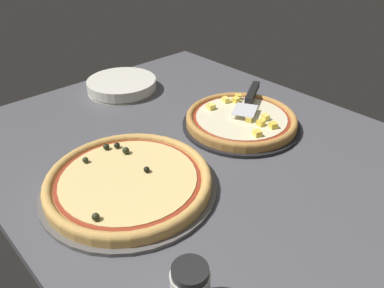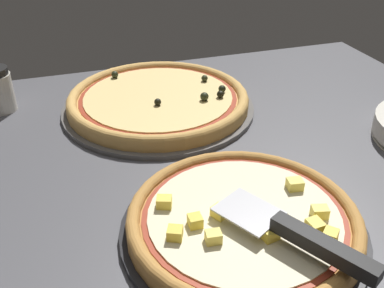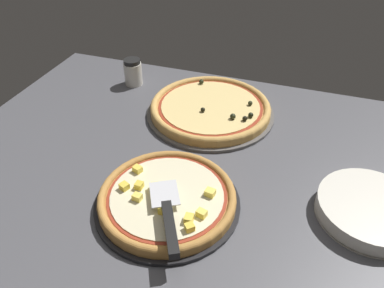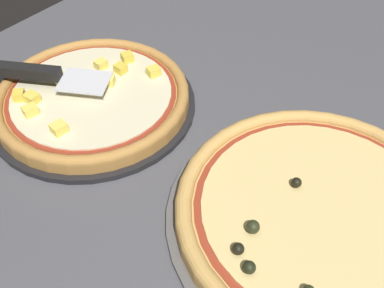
% 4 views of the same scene
% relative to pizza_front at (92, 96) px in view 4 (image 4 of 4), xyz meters
% --- Properties ---
extents(ground_plane, '(1.32, 1.02, 0.04)m').
position_rel_pizza_front_xyz_m(ground_plane, '(-0.03, 0.17, -0.04)').
color(ground_plane, '#4C4C51').
extents(pizza_pan_front, '(0.35, 0.35, 0.01)m').
position_rel_pizza_front_xyz_m(pizza_pan_front, '(-0.00, 0.00, -0.02)').
color(pizza_pan_front, black).
rests_on(pizza_pan_front, ground_plane).
extents(pizza_front, '(0.33, 0.33, 0.04)m').
position_rel_pizza_front_xyz_m(pizza_front, '(0.00, 0.00, 0.00)').
color(pizza_front, '#B77F3D').
rests_on(pizza_front, pizza_pan_front).
extents(pizza_pan_back, '(0.41, 0.41, 0.01)m').
position_rel_pizza_front_xyz_m(pizza_pan_back, '(-0.02, 0.42, -0.02)').
color(pizza_pan_back, '#565451').
rests_on(pizza_pan_back, ground_plane).
extents(pizza_back, '(0.39, 0.39, 0.04)m').
position_rel_pizza_front_xyz_m(pizza_back, '(-0.02, 0.42, -0.00)').
color(pizza_back, tan).
rests_on(pizza_back, pizza_pan_back).
extents(serving_spatula, '(0.14, 0.22, 0.02)m').
position_rel_pizza_front_xyz_m(serving_spatula, '(0.04, -0.09, 0.03)').
color(serving_spatula, silver).
rests_on(serving_spatula, pizza_front).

